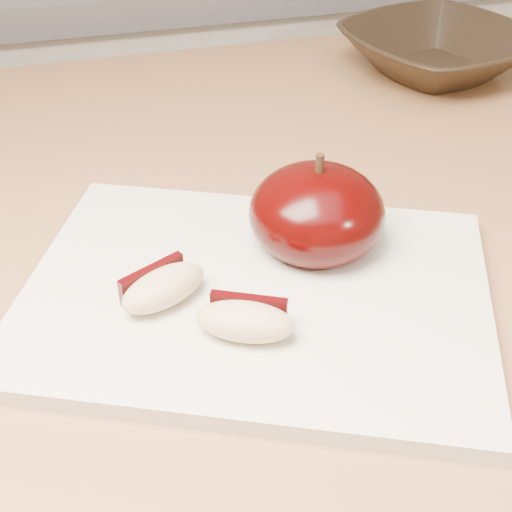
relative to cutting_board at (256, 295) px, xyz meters
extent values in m
cube|color=silver|center=(-0.01, 0.83, -0.46)|extent=(2.40, 0.60, 0.90)
cube|color=olive|center=(-0.01, 0.13, -0.03)|extent=(1.64, 0.64, 0.04)
cube|color=silver|center=(0.00, 0.00, 0.00)|extent=(0.35, 0.31, 0.01)
ellipsoid|color=black|center=(0.05, 0.04, 0.03)|extent=(0.12, 0.12, 0.06)
cylinder|color=black|center=(0.05, 0.04, 0.07)|extent=(0.01, 0.01, 0.01)
ellipsoid|color=tan|center=(-0.06, 0.00, 0.02)|extent=(0.06, 0.05, 0.02)
cube|color=black|center=(-0.06, 0.01, 0.02)|extent=(0.04, 0.03, 0.02)
ellipsoid|color=tan|center=(-0.02, -0.04, 0.02)|extent=(0.06, 0.05, 0.02)
cube|color=black|center=(-0.01, -0.03, 0.02)|extent=(0.04, 0.02, 0.02)
imported|color=black|center=(0.28, 0.31, 0.02)|extent=(0.23, 0.23, 0.05)
camera|label=1|loc=(-0.09, -0.33, 0.29)|focal=50.00mm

